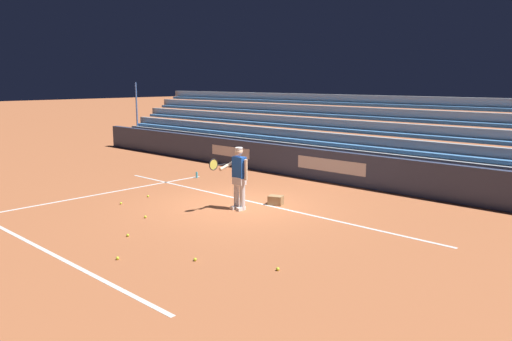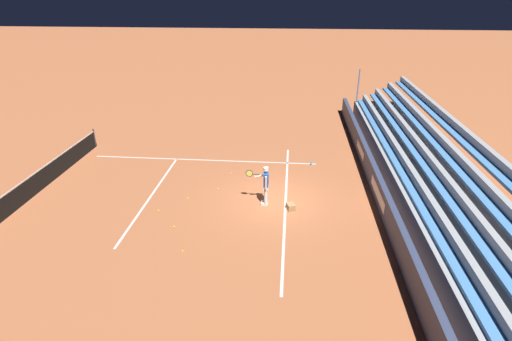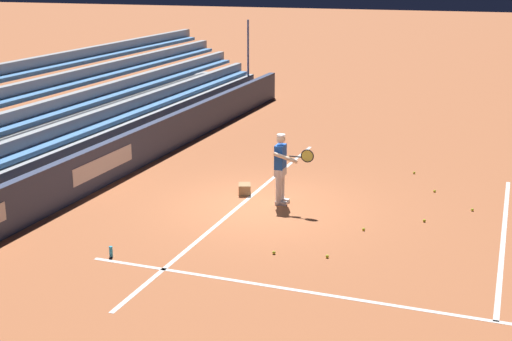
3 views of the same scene
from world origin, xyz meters
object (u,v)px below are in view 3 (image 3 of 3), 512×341
Objects in this scene: tennis_ball_by_box at (364,229)px; tennis_ball_toward_net at (424,221)px; tennis_ball_near_player at (327,256)px; ball_box_cardboard at (245,189)px; water_bottle at (111,252)px; tennis_ball_on_baseline at (435,191)px; tennis_ball_far_right at (414,173)px; tennis_ball_midcourt at (274,253)px; tennis_ball_stray_back at (472,210)px; tennis_player at (281,168)px.

tennis_ball_toward_net is (-1.01, 1.17, 0.00)m from tennis_ball_by_box.
tennis_ball_toward_net is (-2.74, 1.53, 0.00)m from tennis_ball_near_player.
water_bottle is at bearing -12.37° from ball_box_cardboard.
tennis_ball_on_baseline is at bearing 161.25° from tennis_ball_by_box.
tennis_ball_far_right is 1.00× the size of tennis_ball_on_baseline.
tennis_ball_near_player and tennis_ball_on_baseline have the same top height.
tennis_ball_toward_net and tennis_ball_far_right have the same top height.
tennis_ball_midcourt is 1.00× the size of tennis_ball_far_right.
tennis_ball_near_player is 0.30× the size of water_bottle.
tennis_ball_by_box is at bearing 143.56° from tennis_ball_midcourt.
ball_box_cardboard is 5.52m from tennis_ball_stray_back.
tennis_ball_near_player is at bearing -6.62° from tennis_ball_far_right.
tennis_ball_midcourt and tennis_ball_near_player have the same top height.
tennis_player is 3.27m from tennis_ball_midcourt.
tennis_ball_near_player is 5.26m from tennis_ball_on_baseline.
ball_box_cardboard is at bearing -114.49° from tennis_ball_by_box.
tennis_player reaches higher than tennis_ball_near_player.
tennis_player is 7.80× the size of water_bottle.
tennis_ball_toward_net is at bearing 11.35° from tennis_ball_far_right.
tennis_ball_toward_net is at bearing 126.88° from water_bottle.
tennis_ball_toward_net is 1.00× the size of tennis_ball_on_baseline.
tennis_ball_on_baseline is (-1.79, 4.48, -0.10)m from ball_box_cardboard.
tennis_player is at bearing -91.97° from tennis_ball_toward_net.
tennis_ball_stray_back is 1.00× the size of tennis_ball_by_box.
tennis_ball_midcourt is at bearing -41.08° from tennis_ball_stray_back.
ball_box_cardboard is at bearing -96.52° from tennis_ball_toward_net.
ball_box_cardboard is 4.79m from water_bottle.
tennis_ball_near_player is at bearing -16.43° from tennis_ball_on_baseline.
tennis_player is 25.98× the size of tennis_ball_stray_back.
tennis_ball_near_player is 6.60m from tennis_ball_far_right.
tennis_ball_by_box is at bearing -44.71° from tennis_ball_stray_back.
ball_box_cardboard is 6.06× the size of tennis_ball_by_box.
tennis_ball_near_player is 3.13m from tennis_ball_toward_net.
tennis_ball_stray_back and tennis_ball_far_right have the same top height.
tennis_player is 25.98× the size of tennis_ball_by_box.
tennis_ball_by_box is 4.85m from tennis_ball_far_right.
tennis_ball_near_player is at bearing -32.71° from tennis_ball_stray_back.
water_bottle is (6.47, -5.51, 0.08)m from tennis_ball_on_baseline.
ball_box_cardboard reaches higher than tennis_ball_on_baseline.
tennis_ball_far_right is at bearing -168.65° from tennis_ball_toward_net.
tennis_ball_midcourt is 1.06m from tennis_ball_near_player.
tennis_ball_midcourt is at bearing -25.87° from tennis_ball_on_baseline.
tennis_player is at bearing -164.35° from tennis_ball_midcourt.
ball_box_cardboard is 1.82× the size of water_bottle.
tennis_ball_by_box and tennis_ball_far_right have the same top height.
tennis_ball_by_box is 0.30× the size of water_bottle.
water_bottle is (1.24, -2.97, 0.08)m from tennis_ball_midcourt.
tennis_player reaches higher than tennis_ball_by_box.
tennis_ball_far_right is at bearing -154.33° from tennis_ball_on_baseline.
tennis_ball_near_player is (3.25, 2.99, -0.10)m from ball_box_cardboard.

